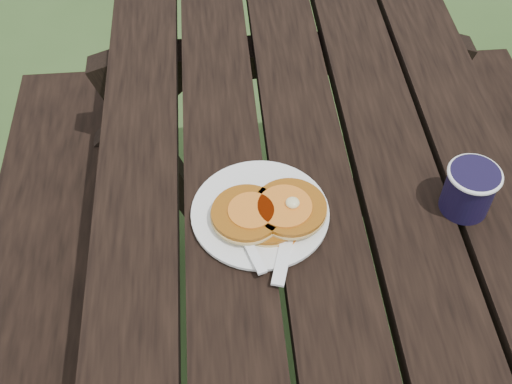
{
  "coord_description": "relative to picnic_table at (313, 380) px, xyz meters",
  "views": [
    {
      "loc": [
        -0.16,
        -0.52,
        1.58
      ],
      "look_at": [
        -0.1,
        0.13,
        0.8
      ],
      "focal_mm": 45.0,
      "sensor_mm": 36.0,
      "label": 1
    }
  ],
  "objects": [
    {
      "name": "pancake_stack",
      "position": [
        -0.08,
        0.11,
        0.41
      ],
      "size": [
        0.19,
        0.12,
        0.04
      ],
      "rotation": [
        0.0,
        0.0,
        0.35
      ],
      "color": "#A25A12",
      "rests_on": "plate"
    },
    {
      "name": "plate",
      "position": [
        -0.1,
        0.12,
        0.39
      ],
      "size": [
        0.24,
        0.24,
        0.01
      ],
      "primitive_type": "cylinder",
      "rotation": [
        0.0,
        0.0,
        -0.1
      ],
      "color": "white",
      "rests_on": "picnic_table"
    },
    {
      "name": "coffee_cup",
      "position": [
        0.24,
        0.11,
        0.43
      ],
      "size": [
        0.09,
        0.09,
        0.09
      ],
      "rotation": [
        0.0,
        0.0,
        -0.11
      ],
      "color": "black",
      "rests_on": "picnic_table"
    },
    {
      "name": "fork",
      "position": [
        -0.12,
        0.05,
        0.4
      ],
      "size": [
        0.08,
        0.16,
        0.01
      ],
      "primitive_type": null,
      "rotation": [
        0.0,
        0.0,
        0.3
      ],
      "color": "white",
      "rests_on": "plate"
    },
    {
      "name": "knife",
      "position": [
        -0.06,
        0.07,
        0.39
      ],
      "size": [
        0.07,
        0.18,
        0.0
      ],
      "primitive_type": "cube",
      "rotation": [
        0.0,
        0.0,
        -0.29
      ],
      "color": "white",
      "rests_on": "plate"
    },
    {
      "name": "picnic_table",
      "position": [
        0.0,
        0.0,
        0.0
      ],
      "size": [
        1.36,
        1.8,
        0.75
      ],
      "color": "black",
      "rests_on": "ground"
    }
  ]
}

